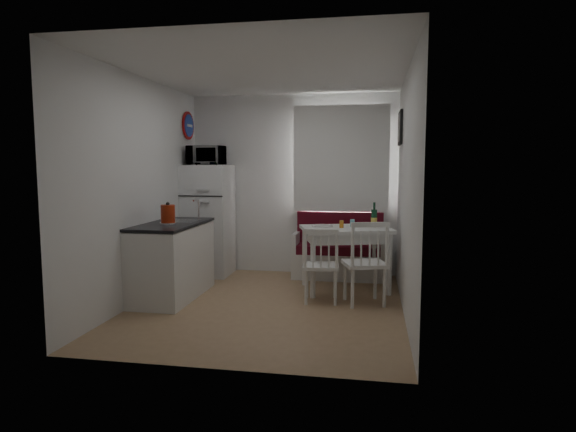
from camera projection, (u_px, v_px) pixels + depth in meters
name	position (u px, v px, depth m)	size (l,w,h in m)	color
floor	(268.00, 305.00, 5.46)	(3.00, 3.50, 0.02)	#A37F57
ceiling	(267.00, 71.00, 5.18)	(3.00, 3.50, 0.02)	white
wall_back	(293.00, 185.00, 7.03)	(3.00, 0.02, 2.60)	white
wall_front	(217.00, 203.00, 3.61)	(3.00, 0.02, 2.60)	white
wall_left	(141.00, 190.00, 5.58)	(0.02, 3.50, 2.60)	white
wall_right	(406.00, 192.00, 5.06)	(0.02, 3.50, 2.60)	white
window	(341.00, 162.00, 6.85)	(1.22, 0.06, 1.47)	white
curtain	(341.00, 159.00, 6.78)	(1.35, 0.02, 1.50)	white
kitchen_counter	(173.00, 260.00, 5.77)	(0.62, 1.32, 1.16)	white
wall_sign	(189.00, 126.00, 6.90)	(0.40, 0.40, 0.03)	#1C3EA8
picture_frame	(400.00, 128.00, 6.07)	(0.04, 0.52, 0.42)	black
bench	(339.00, 256.00, 6.78)	(1.28, 0.49, 0.92)	white
dining_table	(346.00, 234.00, 6.06)	(1.25, 1.03, 0.80)	white
chair_left	(320.00, 257.00, 5.47)	(0.45, 0.43, 0.47)	white
chair_right	(365.00, 254.00, 5.37)	(0.56, 0.55, 0.52)	white
fridge	(209.00, 220.00, 6.95)	(0.63, 0.63, 1.59)	white
microwave	(206.00, 155.00, 6.80)	(0.49, 0.33, 0.27)	white
kettle	(168.00, 214.00, 5.49)	(0.19, 0.19, 0.25)	#A3260D
wine_bottle	(374.00, 215.00, 6.07)	(0.08, 0.08, 0.31)	#154226
drinking_glass_orange	(341.00, 224.00, 6.01)	(0.05, 0.05, 0.09)	orange
drinking_glass_blue	(352.00, 223.00, 6.08)	(0.06, 0.06, 0.10)	#7DC1D5
plate	(322.00, 226.00, 6.12)	(0.27, 0.27, 0.02)	white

